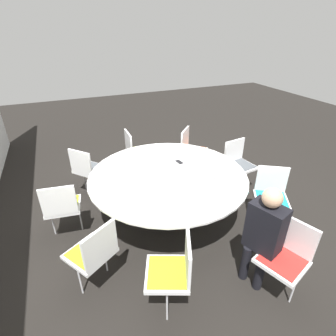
{
  "coord_description": "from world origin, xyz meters",
  "views": [
    {
      "loc": [
        -2.93,
        1.22,
        2.57
      ],
      "look_at": [
        0.0,
        0.0,
        0.82
      ],
      "focal_mm": 28.0,
      "sensor_mm": 36.0,
      "label": 1
    }
  ],
  "objects_px": {
    "chair_4": "(136,149)",
    "handbag": "(211,165)",
    "chair_2": "(238,161)",
    "person_0": "(264,231)",
    "laptop": "(201,189)",
    "chair_8": "(174,268)",
    "chair_6": "(62,205)",
    "chair_7": "(94,251)",
    "cell_phone": "(179,162)",
    "chair_0": "(286,253)",
    "chair_3": "(191,147)",
    "chair_5": "(87,167)",
    "chair_1": "(271,193)"
  },
  "relations": [
    {
      "from": "chair_5",
      "to": "chair_8",
      "type": "distance_m",
      "value": 2.45
    },
    {
      "from": "chair_5",
      "to": "laptop",
      "type": "xyz_separation_m",
      "value": [
        -1.63,
        -1.2,
        0.26
      ]
    },
    {
      "from": "chair_4",
      "to": "chair_6",
      "type": "height_order",
      "value": "same"
    },
    {
      "from": "chair_2",
      "to": "cell_phone",
      "type": "relative_size",
      "value": 5.77
    },
    {
      "from": "chair_0",
      "to": "chair_6",
      "type": "height_order",
      "value": "same"
    },
    {
      "from": "chair_3",
      "to": "chair_7",
      "type": "bearing_deg",
      "value": -4.51
    },
    {
      "from": "cell_phone",
      "to": "handbag",
      "type": "relative_size",
      "value": 0.41
    },
    {
      "from": "chair_0",
      "to": "chair_5",
      "type": "height_order",
      "value": "same"
    },
    {
      "from": "handbag",
      "to": "chair_8",
      "type": "bearing_deg",
      "value": 141.49
    },
    {
      "from": "person_0",
      "to": "chair_3",
      "type": "bearing_deg",
      "value": -29.39
    },
    {
      "from": "chair_1",
      "to": "chair_3",
      "type": "relative_size",
      "value": 1.0
    },
    {
      "from": "chair_1",
      "to": "chair_2",
      "type": "bearing_deg",
      "value": -67.25
    },
    {
      "from": "chair_0",
      "to": "chair_6",
      "type": "distance_m",
      "value": 2.71
    },
    {
      "from": "chair_7",
      "to": "laptop",
      "type": "distance_m",
      "value": 1.43
    },
    {
      "from": "handbag",
      "to": "chair_6",
      "type": "bearing_deg",
      "value": 105.94
    },
    {
      "from": "chair_4",
      "to": "person_0",
      "type": "distance_m",
      "value": 2.92
    },
    {
      "from": "chair_1",
      "to": "chair_8",
      "type": "height_order",
      "value": "same"
    },
    {
      "from": "chair_6",
      "to": "laptop",
      "type": "bearing_deg",
      "value": -15.66
    },
    {
      "from": "chair_0",
      "to": "person_0",
      "type": "xyz_separation_m",
      "value": [
        0.2,
        0.16,
        0.19
      ]
    },
    {
      "from": "chair_4",
      "to": "chair_7",
      "type": "distance_m",
      "value": 2.54
    },
    {
      "from": "chair_5",
      "to": "chair_8",
      "type": "height_order",
      "value": "same"
    },
    {
      "from": "chair_3",
      "to": "chair_8",
      "type": "distance_m",
      "value": 2.84
    },
    {
      "from": "chair_1",
      "to": "cell_phone",
      "type": "xyz_separation_m",
      "value": [
        0.98,
        0.96,
        0.21
      ]
    },
    {
      "from": "chair_4",
      "to": "handbag",
      "type": "height_order",
      "value": "chair_4"
    },
    {
      "from": "chair_0",
      "to": "chair_3",
      "type": "bearing_deg",
      "value": -25.42
    },
    {
      "from": "chair_7",
      "to": "handbag",
      "type": "relative_size",
      "value": 2.39
    },
    {
      "from": "cell_phone",
      "to": "handbag",
      "type": "bearing_deg",
      "value": -57.52
    },
    {
      "from": "chair_7",
      "to": "laptop",
      "type": "bearing_deg",
      "value": -22.28
    },
    {
      "from": "chair_8",
      "to": "person_0",
      "type": "height_order",
      "value": "person_0"
    },
    {
      "from": "chair_4",
      "to": "laptop",
      "type": "distance_m",
      "value": 2.06
    },
    {
      "from": "person_0",
      "to": "handbag",
      "type": "height_order",
      "value": "person_0"
    },
    {
      "from": "chair_2",
      "to": "person_0",
      "type": "xyz_separation_m",
      "value": [
        -1.7,
        0.94,
        0.19
      ]
    },
    {
      "from": "person_0",
      "to": "chair_2",
      "type": "bearing_deg",
      "value": -48.02
    },
    {
      "from": "chair_8",
      "to": "chair_0",
      "type": "bearing_deg",
      "value": -80.45
    },
    {
      "from": "chair_2",
      "to": "chair_4",
      "type": "distance_m",
      "value": 1.88
    },
    {
      "from": "cell_phone",
      "to": "handbag",
      "type": "height_order",
      "value": "cell_phone"
    },
    {
      "from": "chair_8",
      "to": "cell_phone",
      "type": "bearing_deg",
      "value": -3.2
    },
    {
      "from": "chair_6",
      "to": "cell_phone",
      "type": "height_order",
      "value": "chair_6"
    },
    {
      "from": "chair_7",
      "to": "person_0",
      "type": "relative_size",
      "value": 0.71
    },
    {
      "from": "chair_8",
      "to": "cell_phone",
      "type": "height_order",
      "value": "chair_8"
    },
    {
      "from": "chair_5",
      "to": "cell_phone",
      "type": "height_order",
      "value": "chair_5"
    },
    {
      "from": "chair_1",
      "to": "chair_3",
      "type": "bearing_deg",
      "value": -47.96
    },
    {
      "from": "chair_0",
      "to": "handbag",
      "type": "bearing_deg",
      "value": -33.87
    },
    {
      "from": "chair_6",
      "to": "cell_phone",
      "type": "xyz_separation_m",
      "value": [
        0.14,
        -1.74,
        0.21
      ]
    },
    {
      "from": "chair_3",
      "to": "chair_7",
      "type": "height_order",
      "value": "same"
    },
    {
      "from": "chair_6",
      "to": "chair_7",
      "type": "xyz_separation_m",
      "value": [
        -0.96,
        -0.26,
        0.0
      ]
    },
    {
      "from": "laptop",
      "to": "chair_7",
      "type": "bearing_deg",
      "value": -8.85
    },
    {
      "from": "chair_1",
      "to": "laptop",
      "type": "distance_m",
      "value": 1.1
    },
    {
      "from": "chair_4",
      "to": "cell_phone",
      "type": "relative_size",
      "value": 5.77
    },
    {
      "from": "laptop",
      "to": "cell_phone",
      "type": "relative_size",
      "value": 2.63
    }
  ]
}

